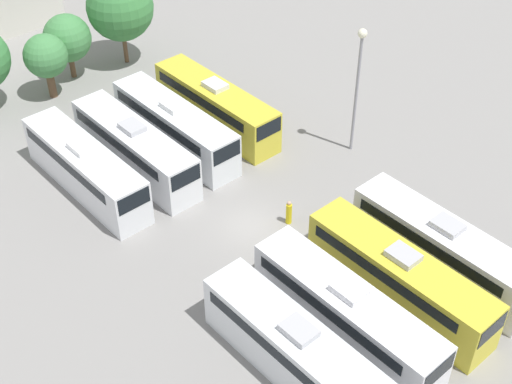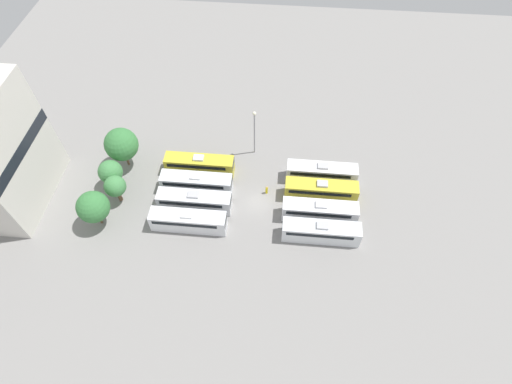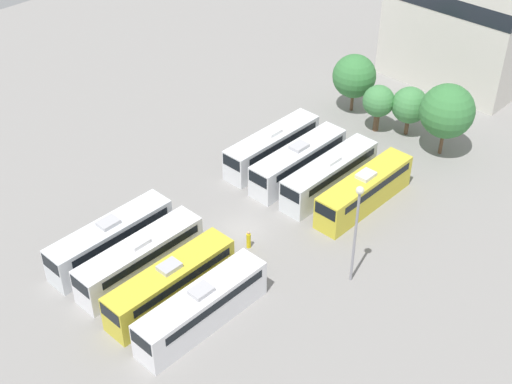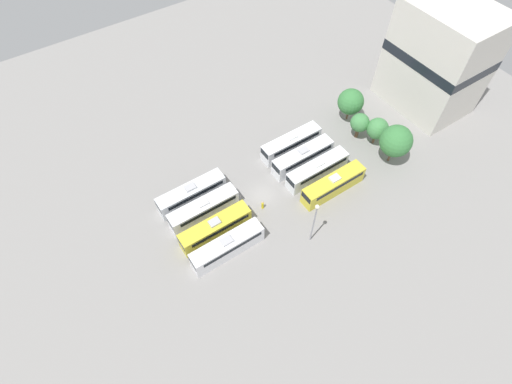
% 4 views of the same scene
% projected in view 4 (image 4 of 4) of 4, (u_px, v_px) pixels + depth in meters
% --- Properties ---
extents(ground_plane, '(116.27, 116.27, 0.00)m').
position_uv_depth(ground_plane, '(262.00, 196.00, 62.63)').
color(ground_plane, gray).
extents(bus_0, '(2.45, 10.90, 3.44)m').
position_uv_depth(bus_0, '(192.00, 193.00, 60.81)').
color(bus_0, silver).
rests_on(bus_0, ground_plane).
extents(bus_1, '(2.45, 10.90, 3.44)m').
position_uv_depth(bus_1, '(204.00, 209.00, 59.16)').
color(bus_1, white).
rests_on(bus_1, ground_plane).
extents(bus_2, '(2.45, 10.90, 3.44)m').
position_uv_depth(bus_2, '(216.00, 228.00, 57.25)').
color(bus_2, gold).
rests_on(bus_2, ground_plane).
extents(bus_3, '(2.45, 10.90, 3.44)m').
position_uv_depth(bus_3, '(228.00, 246.00, 55.51)').
color(bus_3, white).
rests_on(bus_3, ground_plane).
extents(bus_4, '(2.45, 10.90, 3.44)m').
position_uv_depth(bus_4, '(291.00, 143.00, 66.89)').
color(bus_4, silver).
rests_on(bus_4, ground_plane).
extents(bus_5, '(2.45, 10.90, 3.44)m').
position_uv_depth(bus_5, '(303.00, 157.00, 65.11)').
color(bus_5, silver).
rests_on(bus_5, ground_plane).
extents(bus_6, '(2.45, 10.90, 3.44)m').
position_uv_depth(bus_6, '(317.00, 169.00, 63.55)').
color(bus_6, silver).
rests_on(bus_6, ground_plane).
extents(bus_7, '(2.45, 10.90, 3.44)m').
position_uv_depth(bus_7, '(333.00, 184.00, 61.82)').
color(bus_7, gold).
rests_on(bus_7, ground_plane).
extents(worker_person, '(0.36, 0.36, 1.63)m').
position_uv_depth(worker_person, '(263.00, 205.00, 60.66)').
color(worker_person, gold).
rests_on(worker_person, ground_plane).
extents(light_pole, '(0.60, 0.60, 8.86)m').
position_uv_depth(light_pole, '(315.00, 218.00, 53.27)').
color(light_pole, gray).
rests_on(light_pole, ground_plane).
extents(tree_0, '(4.56, 4.56, 6.31)m').
position_uv_depth(tree_0, '(351.00, 102.00, 69.43)').
color(tree_0, brown).
rests_on(tree_0, ground_plane).
extents(tree_1, '(3.22, 3.22, 5.00)m').
position_uv_depth(tree_1, '(360.00, 123.00, 67.37)').
color(tree_1, brown).
rests_on(tree_1, ground_plane).
extents(tree_2, '(3.65, 3.65, 5.14)m').
position_uv_depth(tree_2, '(378.00, 129.00, 66.62)').
color(tree_2, brown).
rests_on(tree_2, ground_plane).
extents(tree_3, '(5.19, 5.19, 7.29)m').
position_uv_depth(tree_3, '(396.00, 141.00, 63.09)').
color(tree_3, brown).
rests_on(tree_3, ground_plane).
extents(depot_building, '(15.20, 11.55, 18.49)m').
position_uv_depth(depot_building, '(438.00, 58.00, 68.03)').
color(depot_building, beige).
rests_on(depot_building, ground_plane).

